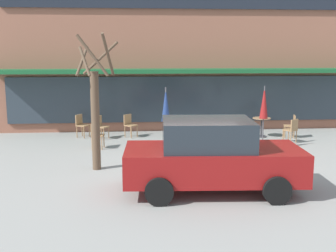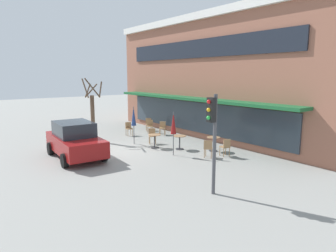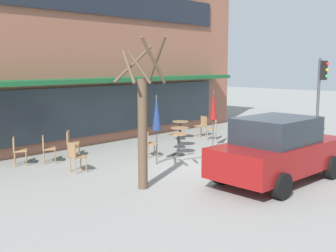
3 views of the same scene
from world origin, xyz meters
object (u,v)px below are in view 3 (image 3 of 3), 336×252
cafe_chair_3 (17,149)px  cafe_chair_5 (149,142)px  cafe_chair_2 (47,147)px  cafe_table_near_wall (180,134)px  cafe_chair_6 (214,127)px  street_tree (143,121)px  cafe_table_by_tree (181,127)px  patio_umbrella_cream_folded (213,105)px  cafe_chair_0 (71,141)px  cafe_chair_1 (76,155)px  cafe_table_streetside (178,140)px  patio_umbrella_green_folded (157,113)px  traffic_light_pole (321,85)px  cafe_chair_4 (202,125)px  parked_sedan (278,150)px

cafe_chair_3 → cafe_chair_5: bearing=-30.7°
cafe_chair_2 → cafe_chair_3: bearing=153.5°
cafe_table_near_wall → cafe_chair_6: 2.16m
cafe_chair_5 → street_tree: street_tree is taller
cafe_chair_5 → cafe_table_by_tree: bearing=24.9°
patio_umbrella_cream_folded → cafe_chair_0: patio_umbrella_cream_folded is taller
cafe_chair_2 → cafe_chair_5: 3.36m
cafe_chair_1 → cafe_table_by_tree: bearing=13.3°
cafe_table_by_tree → cafe_chair_6: bearing=-55.9°
cafe_table_near_wall → cafe_chair_6: cafe_chair_6 is taller
cafe_chair_3 → cafe_table_streetside: bearing=-29.9°
cafe_table_near_wall → cafe_chair_3: size_ratio=0.85×
cafe_chair_3 → street_tree: 4.92m
cafe_table_streetside → patio_umbrella_green_folded: patio_umbrella_green_folded is taller
cafe_chair_0 → cafe_chair_5: bearing=-49.2°
cafe_table_near_wall → cafe_chair_2: 5.08m
cafe_chair_2 → traffic_light_pole: (10.36, -4.45, 1.77)m
cafe_chair_2 → cafe_chair_4: size_ratio=1.00×
cafe_table_by_tree → cafe_chair_5: (-3.43, -1.59, 0.01)m
patio_umbrella_green_folded → cafe_chair_6: 5.07m
cafe_chair_1 → cafe_chair_5: same height
cafe_chair_0 → cafe_chair_2: (-1.11, -0.26, 0.00)m
cafe_chair_3 → cafe_chair_0: bearing=-3.9°
cafe_chair_4 → cafe_chair_3: bearing=174.1°
cafe_chair_3 → cafe_chair_4: size_ratio=1.00×
cafe_chair_3 → cafe_chair_6: (7.85, -1.73, 0.00)m
cafe_table_near_wall → cafe_chair_6: size_ratio=0.85×
cafe_chair_5 → traffic_light_pole: (7.50, -2.69, 1.77)m
cafe_chair_4 → street_tree: size_ratio=0.23×
cafe_chair_5 → traffic_light_pole: bearing=-19.7°
cafe_table_by_tree → street_tree: street_tree is taller
patio_umbrella_green_folded → cafe_chair_1: patio_umbrella_green_folded is taller
cafe_chair_5 → cafe_chair_0: bearing=130.8°
parked_sedan → cafe_chair_2: bearing=115.6°
patio_umbrella_cream_folded → cafe_chair_0: (-4.54, 2.64, -1.10)m
cafe_chair_1 → cafe_chair_6: bearing=2.7°
cafe_chair_5 → cafe_chair_6: 4.23m
cafe_table_streetside → cafe_chair_2: cafe_chair_2 is taller
patio_umbrella_cream_folded → cafe_table_streetside: bearing=176.1°
patio_umbrella_cream_folded → street_tree: (-5.45, -1.89, 0.11)m
cafe_chair_2 → cafe_chair_4: bearing=-3.5°
cafe_chair_3 → traffic_light_pole: bearing=-23.5°
patio_umbrella_green_folded → parked_sedan: (0.79, -3.78, -0.75)m
cafe_table_by_tree → parked_sedan: (-3.19, -6.28, 0.36)m
street_tree → traffic_light_pole: 10.18m
cafe_table_near_wall → cafe_chair_6: bearing=0.6°
cafe_table_streetside → cafe_chair_3: size_ratio=0.85×
cafe_table_by_tree → street_tree: bearing=-146.1°
patio_umbrella_green_folded → cafe_table_near_wall: bearing=26.9°
cafe_chair_5 → patio_umbrella_cream_folded: bearing=-12.3°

